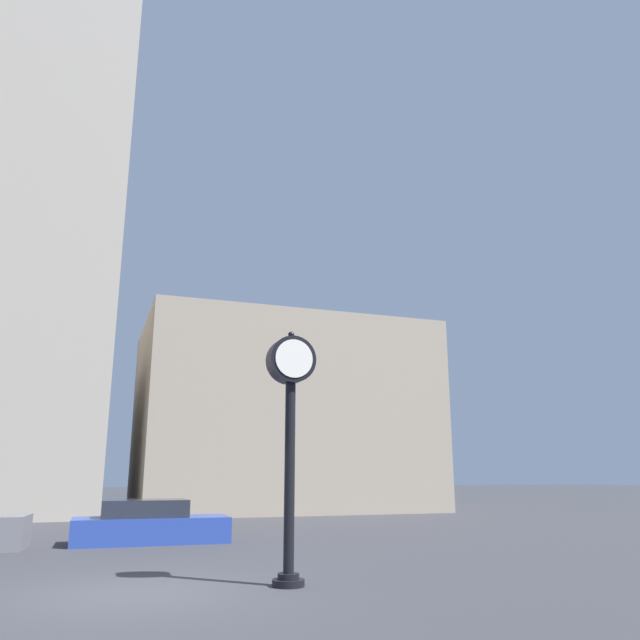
{
  "coord_description": "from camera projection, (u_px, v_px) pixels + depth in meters",
  "views": [
    {
      "loc": [
        -0.88,
        -11.54,
        1.91
      ],
      "look_at": [
        7.16,
        10.8,
        7.83
      ],
      "focal_mm": 35.0,
      "sensor_mm": 36.0,
      "label": 1
    }
  ],
  "objects": [
    {
      "name": "ground_plane",
      "position": [
        135.0,
        593.0,
        10.37
      ],
      "size": [
        200.0,
        200.0,
        0.0
      ],
      "primitive_type": "plane",
      "color": "#38383D"
    },
    {
      "name": "car_blue",
      "position": [
        150.0,
        525.0,
        18.11
      ],
      "size": [
        4.41,
        1.84,
        1.22
      ],
      "rotation": [
        0.0,
        0.0,
        -0.01
      ],
      "color": "#28429E",
      "rests_on": "ground_plane"
    },
    {
      "name": "street_clock",
      "position": [
        290.0,
        408.0,
        11.75
      ],
      "size": [
        0.9,
        0.58,
        4.62
      ],
      "color": "black",
      "rests_on": "ground_plane"
    },
    {
      "name": "building_storefront_row",
      "position": [
        279.0,
        418.0,
        36.59
      ],
      "size": [
        15.86,
        12.0,
        10.31
      ],
      "color": "gray",
      "rests_on": "ground_plane"
    }
  ]
}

